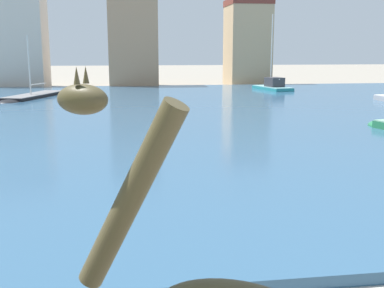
# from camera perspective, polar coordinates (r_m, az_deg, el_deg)

# --- Properties ---
(harbor_water) EXTENTS (89.73, 50.18, 0.39)m
(harbor_water) POSITION_cam_1_polar(r_m,az_deg,el_deg) (33.27, -3.85, 3.63)
(harbor_water) COLOR #2D5170
(harbor_water) RESTS_ON ground
(sailboat_black) EXTENTS (4.93, 9.70, 5.88)m
(sailboat_black) POSITION_cam_1_polar(r_m,az_deg,el_deg) (44.90, -18.94, 5.22)
(sailboat_black) COLOR black
(sailboat_black) RESTS_ON ground
(sailboat_teal) EXTENTS (3.22, 6.56, 8.37)m
(sailboat_teal) POSITION_cam_1_polar(r_m,az_deg,el_deg) (52.51, 9.46, 6.70)
(sailboat_teal) COLOR teal
(sailboat_teal) RESTS_ON ground
(townhouse_tall_gabled) EXTENTS (8.78, 6.29, 13.04)m
(townhouse_tall_gabled) POSITION_cam_1_polar(r_m,az_deg,el_deg) (63.21, -21.22, 12.25)
(townhouse_tall_gabled) COLOR beige
(townhouse_tall_gabled) RESTS_ON ground
(townhouse_narrow_midrow) EXTENTS (5.99, 7.67, 12.27)m
(townhouse_narrow_midrow) POSITION_cam_1_polar(r_m,az_deg,el_deg) (60.91, -7.19, 12.61)
(townhouse_narrow_midrow) COLOR tan
(townhouse_narrow_midrow) RESTS_ON ground
(townhouse_corner_house) EXTENTS (5.38, 5.95, 11.06)m
(townhouse_corner_house) POSITION_cam_1_polar(r_m,az_deg,el_deg) (63.98, 6.68, 12.01)
(townhouse_corner_house) COLOR tan
(townhouse_corner_house) RESTS_ON ground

